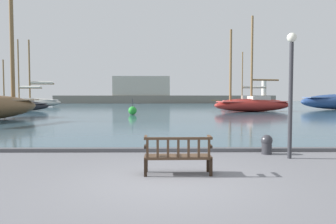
{
  "coord_description": "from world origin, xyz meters",
  "views": [
    {
      "loc": [
        -0.06,
        -7.04,
        1.91
      ],
      "look_at": [
        0.13,
        10.0,
        1.0
      ],
      "focal_mm": 35.0,
      "sensor_mm": 36.0,
      "label": 1
    }
  ],
  "objects_px": {
    "lamp_post": "(291,82)",
    "sailboat_mid_starboard": "(21,105)",
    "sailboat_nearest_port": "(32,101)",
    "sailboat_outer_port": "(243,102)",
    "mooring_bollard": "(267,144)",
    "channel_buoy": "(133,111)",
    "sailboat_nearest_starboard": "(253,103)",
    "park_bench": "(178,155)"
  },
  "relations": [
    {
      "from": "lamp_post",
      "to": "channel_buoy",
      "type": "xyz_separation_m",
      "value": [
        -6.63,
        19.92,
        -1.83
      ]
    },
    {
      "from": "sailboat_outer_port",
      "to": "lamp_post",
      "type": "bearing_deg",
      "value": -101.58
    },
    {
      "from": "park_bench",
      "to": "mooring_bollard",
      "type": "relative_size",
      "value": 2.57
    },
    {
      "from": "lamp_post",
      "to": "park_bench",
      "type": "bearing_deg",
      "value": -150.68
    },
    {
      "from": "sailboat_mid_starboard",
      "to": "mooring_bollard",
      "type": "xyz_separation_m",
      "value": [
        19.44,
        -26.59,
        -0.44
      ]
    },
    {
      "from": "sailboat_nearest_starboard",
      "to": "channel_buoy",
      "type": "distance_m",
      "value": 13.54
    },
    {
      "from": "sailboat_nearest_port",
      "to": "lamp_post",
      "type": "xyz_separation_m",
      "value": [
        23.01,
        -37.94,
        1.36
      ]
    },
    {
      "from": "lamp_post",
      "to": "sailboat_mid_starboard",
      "type": "bearing_deg",
      "value": 126.1
    },
    {
      "from": "mooring_bollard",
      "to": "lamp_post",
      "type": "distance_m",
      "value": 2.13
    },
    {
      "from": "mooring_bollard",
      "to": "channel_buoy",
      "type": "relative_size",
      "value": 0.43
    },
    {
      "from": "channel_buoy",
      "to": "sailboat_outer_port",
      "type": "bearing_deg",
      "value": 50.85
    },
    {
      "from": "sailboat_mid_starboard",
      "to": "sailboat_nearest_starboard",
      "type": "xyz_separation_m",
      "value": [
        25.69,
        -2.01,
        0.17
      ]
    },
    {
      "from": "sailboat_nearest_port",
      "to": "park_bench",
      "type": "bearing_deg",
      "value": -63.84
    },
    {
      "from": "sailboat_mid_starboard",
      "to": "park_bench",
      "type": "bearing_deg",
      "value": -60.58
    },
    {
      "from": "park_bench",
      "to": "channel_buoy",
      "type": "relative_size",
      "value": 1.11
    },
    {
      "from": "sailboat_outer_port",
      "to": "mooring_bollard",
      "type": "height_order",
      "value": "sailboat_outer_port"
    },
    {
      "from": "sailboat_nearest_port",
      "to": "sailboat_outer_port",
      "type": "bearing_deg",
      "value": -0.82
    },
    {
      "from": "sailboat_nearest_starboard",
      "to": "lamp_post",
      "type": "distance_m",
      "value": 25.98
    },
    {
      "from": "sailboat_nearest_port",
      "to": "mooring_bollard",
      "type": "relative_size",
      "value": 15.48
    },
    {
      "from": "sailboat_nearest_starboard",
      "to": "lamp_post",
      "type": "height_order",
      "value": "sailboat_nearest_starboard"
    },
    {
      "from": "sailboat_nearest_port",
      "to": "sailboat_nearest_starboard",
      "type": "bearing_deg",
      "value": -23.73
    },
    {
      "from": "lamp_post",
      "to": "channel_buoy",
      "type": "bearing_deg",
      "value": 108.41
    },
    {
      "from": "sailboat_nearest_port",
      "to": "mooring_bollard",
      "type": "bearing_deg",
      "value": -58.81
    },
    {
      "from": "park_bench",
      "to": "sailboat_outer_port",
      "type": "height_order",
      "value": "sailboat_outer_port"
    },
    {
      "from": "park_bench",
      "to": "sailboat_nearest_starboard",
      "type": "xyz_separation_m",
      "value": [
        9.21,
        27.21,
        0.48
      ]
    },
    {
      "from": "sailboat_mid_starboard",
      "to": "sailboat_nearest_port",
      "type": "distance_m",
      "value": 11.09
    },
    {
      "from": "sailboat_nearest_port",
      "to": "lamp_post",
      "type": "height_order",
      "value": "sailboat_nearest_port"
    },
    {
      "from": "sailboat_nearest_starboard",
      "to": "sailboat_mid_starboard",
      "type": "bearing_deg",
      "value": 175.52
    },
    {
      "from": "lamp_post",
      "to": "channel_buoy",
      "type": "relative_size",
      "value": 2.56
    },
    {
      "from": "sailboat_outer_port",
      "to": "channel_buoy",
      "type": "relative_size",
      "value": 5.54
    },
    {
      "from": "sailboat_outer_port",
      "to": "lamp_post",
      "type": "height_order",
      "value": "sailboat_outer_port"
    },
    {
      "from": "park_bench",
      "to": "sailboat_mid_starboard",
      "type": "relative_size",
      "value": 0.2
    },
    {
      "from": "sailboat_mid_starboard",
      "to": "mooring_bollard",
      "type": "height_order",
      "value": "sailboat_mid_starboard"
    },
    {
      "from": "sailboat_nearest_port",
      "to": "mooring_bollard",
      "type": "distance_m",
      "value": 43.53
    },
    {
      "from": "sailboat_mid_starboard",
      "to": "sailboat_nearest_port",
      "type": "height_order",
      "value": "sailboat_nearest_port"
    },
    {
      "from": "sailboat_nearest_starboard",
      "to": "mooring_bollard",
      "type": "relative_size",
      "value": 16.2
    },
    {
      "from": "sailboat_nearest_starboard",
      "to": "sailboat_outer_port",
      "type": "relative_size",
      "value": 1.26
    },
    {
      "from": "sailboat_mid_starboard",
      "to": "lamp_post",
      "type": "xyz_separation_m",
      "value": [
        19.91,
        -27.3,
        1.51
      ]
    },
    {
      "from": "lamp_post",
      "to": "sailboat_nearest_port",
      "type": "bearing_deg",
      "value": 121.23
    },
    {
      "from": "sailboat_outer_port",
      "to": "mooring_bollard",
      "type": "relative_size",
      "value": 12.86
    },
    {
      "from": "park_bench",
      "to": "sailboat_nearest_starboard",
      "type": "distance_m",
      "value": 28.73
    },
    {
      "from": "sailboat_mid_starboard",
      "to": "sailboat_nearest_starboard",
      "type": "height_order",
      "value": "sailboat_nearest_starboard"
    }
  ]
}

